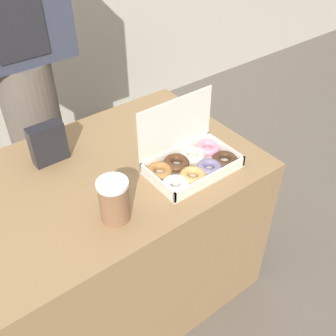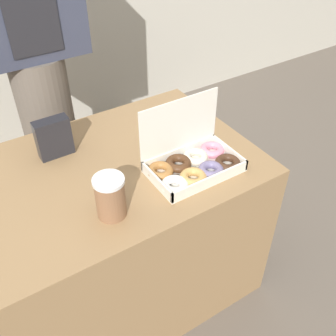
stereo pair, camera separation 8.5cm
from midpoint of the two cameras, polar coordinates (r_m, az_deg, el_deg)
name	(u,v)px [view 1 (the left image)]	position (r m, az deg, el deg)	size (l,w,h in m)	color
ground_plane	(121,287)	(1.94, -8.17, -16.79)	(14.00, 14.00, 0.00)	#665B51
table	(114,237)	(1.66, -9.28, -9.92)	(1.08, 0.73, 0.71)	#99754C
donut_box	(190,161)	(1.38, 1.47, 0.98)	(0.35, 0.22, 0.24)	white
coffee_cup	(114,200)	(1.19, -9.88, -4.68)	(0.10, 0.10, 0.14)	#8C6042
napkin_holder	(48,144)	(1.47, -18.64, 3.34)	(0.13, 0.05, 0.15)	#232328
person_customer	(18,56)	(1.81, -22.28, 14.79)	(0.45, 0.25, 1.73)	#665B51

